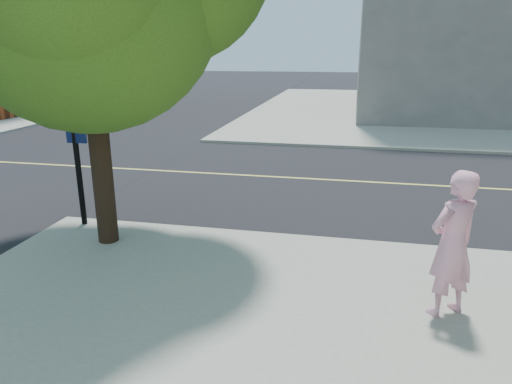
# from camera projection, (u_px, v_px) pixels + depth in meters

# --- Properties ---
(ground) EXTENTS (140.00, 140.00, 0.00)m
(ground) POSITION_uv_depth(u_px,v_px,m) (110.00, 225.00, 9.82)
(ground) COLOR black
(ground) RESTS_ON ground
(road_ew) EXTENTS (140.00, 9.00, 0.01)m
(road_ew) POSITION_uv_depth(u_px,v_px,m) (185.00, 172.00, 14.02)
(road_ew) COLOR black
(road_ew) RESTS_ON ground
(sidewalk_ne) EXTENTS (29.00, 25.00, 0.12)m
(sidewalk_ne) POSITION_uv_depth(u_px,v_px,m) (504.00, 111.00, 27.27)
(sidewalk_ne) COLOR #979988
(sidewalk_ne) RESTS_ON ground
(man_on_phone) EXTENTS (0.87, 0.81, 2.00)m
(man_on_phone) POSITION_uv_depth(u_px,v_px,m) (452.00, 244.00, 6.06)
(man_on_phone) COLOR pink
(man_on_phone) RESTS_ON sidewalk_se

